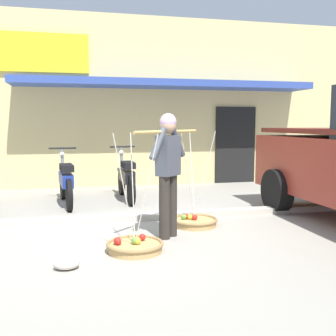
{
  "coord_description": "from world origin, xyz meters",
  "views": [
    {
      "loc": [
        -0.87,
        -5.67,
        1.55
      ],
      "look_at": [
        0.58,
        0.6,
        0.85
      ],
      "focal_mm": 43.15,
      "sensor_mm": 36.0,
      "label": 1
    }
  ],
  "objects_px": {
    "motorcycle_third_in_row": "(126,178)",
    "plastic_litter_bag": "(67,263)",
    "motorcycle_second_in_row": "(66,182)",
    "fruit_vendor": "(168,167)",
    "fruit_basket_right_side": "(194,221)",
    "fruit_basket_left_side": "(135,245)"
  },
  "relations": [
    {
      "from": "fruit_basket_right_side",
      "to": "fruit_basket_left_side",
      "type": "bearing_deg",
      "value": -135.9
    },
    {
      "from": "fruit_basket_left_side",
      "to": "motorcycle_third_in_row",
      "type": "distance_m",
      "value": 3.41
    },
    {
      "from": "fruit_basket_right_side",
      "to": "motorcycle_second_in_row",
      "type": "distance_m",
      "value": 2.87
    },
    {
      "from": "motorcycle_second_in_row",
      "to": "plastic_litter_bag",
      "type": "relative_size",
      "value": 6.49
    },
    {
      "from": "fruit_vendor",
      "to": "motorcycle_second_in_row",
      "type": "xyz_separation_m",
      "value": [
        -1.42,
        2.6,
        -0.52
      ]
    },
    {
      "from": "fruit_basket_left_side",
      "to": "motorcycle_second_in_row",
      "type": "height_order",
      "value": "fruit_basket_left_side"
    },
    {
      "from": "fruit_vendor",
      "to": "motorcycle_second_in_row",
      "type": "distance_m",
      "value": 3.0
    },
    {
      "from": "fruit_vendor",
      "to": "fruit_basket_left_side",
      "type": "bearing_deg",
      "value": -136.15
    },
    {
      "from": "motorcycle_third_in_row",
      "to": "plastic_litter_bag",
      "type": "height_order",
      "value": "motorcycle_third_in_row"
    },
    {
      "from": "fruit_basket_right_side",
      "to": "plastic_litter_bag",
      "type": "xyz_separation_m",
      "value": [
        -1.87,
        -1.48,
        -0.0
      ]
    },
    {
      "from": "fruit_vendor",
      "to": "plastic_litter_bag",
      "type": "bearing_deg",
      "value": -144.29
    },
    {
      "from": "fruit_basket_left_side",
      "to": "plastic_litter_bag",
      "type": "xyz_separation_m",
      "value": [
        -0.8,
        -0.45,
        -0.0
      ]
    },
    {
      "from": "motorcycle_third_in_row",
      "to": "plastic_litter_bag",
      "type": "distance_m",
      "value": 4.0
    },
    {
      "from": "motorcycle_second_in_row",
      "to": "motorcycle_third_in_row",
      "type": "bearing_deg",
      "value": 12.4
    },
    {
      "from": "fruit_vendor",
      "to": "fruit_basket_right_side",
      "type": "distance_m",
      "value": 1.17
    },
    {
      "from": "fruit_basket_left_side",
      "to": "motorcycle_second_in_row",
      "type": "xyz_separation_m",
      "value": [
        -0.88,
        3.12,
        0.38
      ]
    },
    {
      "from": "fruit_basket_left_side",
      "to": "motorcycle_second_in_row",
      "type": "bearing_deg",
      "value": 105.72
    },
    {
      "from": "fruit_vendor",
      "to": "fruit_basket_right_side",
      "type": "bearing_deg",
      "value": 44.35
    },
    {
      "from": "motorcycle_second_in_row",
      "to": "motorcycle_third_in_row",
      "type": "height_order",
      "value": "same"
    },
    {
      "from": "fruit_vendor",
      "to": "motorcycle_third_in_row",
      "type": "distance_m",
      "value": 2.92
    },
    {
      "from": "fruit_basket_right_side",
      "to": "motorcycle_second_in_row",
      "type": "bearing_deg",
      "value": 133.17
    },
    {
      "from": "motorcycle_third_in_row",
      "to": "plastic_litter_bag",
      "type": "relative_size",
      "value": 6.51
    }
  ]
}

